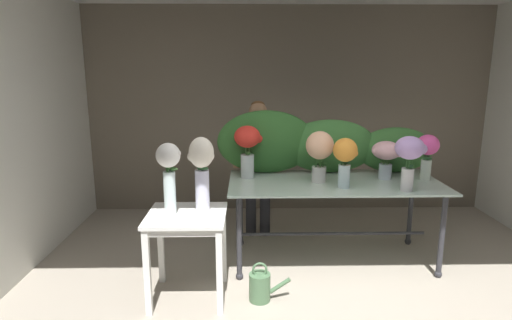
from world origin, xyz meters
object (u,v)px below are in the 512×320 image
vase_lilac_hydrangea (410,155)px  vase_white_roses_tall (169,170)px  side_table_white (187,226)px  vase_fuchsia_tulips (428,151)px  display_table_glass (334,192)px  vase_scarlet_roses (247,145)px  watering_can (260,286)px  florist (258,155)px  vase_cream_lisianthus_tall (202,167)px  vase_sunset_freesia (345,157)px  vase_peach_lilies (320,151)px  vase_blush_snapdragons (387,154)px

vase_lilac_hydrangea → vase_white_roses_tall: 2.10m
side_table_white → vase_white_roses_tall: bearing=179.6°
vase_fuchsia_tulips → display_table_glass: bearing=-177.8°
display_table_glass → vase_scarlet_roses: 0.98m
vase_lilac_hydrangea → watering_can: 1.74m
florist → vase_scarlet_roses: size_ratio=2.95×
vase_white_roses_tall → vase_cream_lisianthus_tall: size_ratio=0.94×
side_table_white → vase_cream_lisianthus_tall: size_ratio=1.20×
vase_sunset_freesia → vase_peach_lilies: 0.28m
display_table_glass → vase_lilac_hydrangea: vase_lilac_hydrangea is taller
watering_can → florist: bearing=89.4°
vase_fuchsia_tulips → vase_lilac_hydrangea: vase_lilac_hydrangea is taller
display_table_glass → vase_blush_snapdragons: (0.53, 0.08, 0.37)m
vase_peach_lilies → vase_scarlet_roses: size_ratio=0.94×
vase_peach_lilies → vase_sunset_freesia: bearing=-45.7°
vase_blush_snapdragons → vase_scarlet_roses: bearing=176.9°
vase_fuchsia_tulips → watering_can: bearing=-154.7°
display_table_glass → vase_scarlet_roses: (-0.85, 0.15, 0.45)m
side_table_white → vase_fuchsia_tulips: 2.43m
vase_peach_lilies → vase_white_roses_tall: 1.48m
vase_scarlet_roses → vase_peach_lilies: bearing=-14.1°
vase_sunset_freesia → watering_can: 1.38m
vase_scarlet_roses → vase_white_roses_tall: (-0.63, -0.83, -0.05)m
side_table_white → vase_sunset_freesia: (1.39, 0.45, 0.48)m
vase_lilac_hydrangea → vase_sunset_freesia: size_ratio=1.07×
display_table_glass → florist: size_ratio=1.32×
vase_fuchsia_tulips → watering_can: 2.09m
display_table_glass → vase_fuchsia_tulips: bearing=2.2°
vase_sunset_freesia → vase_cream_lisianthus_tall: (-1.27, -0.39, -0.00)m
vase_scarlet_roses → vase_blush_snapdragons: bearing=-3.1°
vase_blush_snapdragons → vase_peach_lilies: size_ratio=0.77×
side_table_white → vase_white_roses_tall: 0.49m
display_table_glass → vase_scarlet_roses: size_ratio=3.90×
vase_cream_lisianthus_tall → vase_scarlet_roses: bearing=64.1°
vase_white_roses_tall → vase_blush_snapdragons: bearing=20.6°
vase_fuchsia_tulips → vase_blush_snapdragons: 0.39m
watering_can → vase_cream_lisianthus_tall: bearing=164.4°
florist → vase_fuchsia_tulips: size_ratio=3.45×
vase_cream_lisianthus_tall → watering_can: bearing=-15.6°
vase_lilac_hydrangea → vase_sunset_freesia: 0.56m
vase_blush_snapdragons → watering_can: size_ratio=1.08×
vase_fuchsia_tulips → vase_lilac_hydrangea: size_ratio=0.91×
florist → vase_peach_lilies: size_ratio=3.14×
vase_peach_lilies → vase_lilac_hydrangea: bearing=-23.2°
display_table_glass → florist: florist is taller
vase_peach_lilies → watering_can: vase_peach_lilies is taller
vase_peach_lilies → vase_cream_lisianthus_tall: 1.22m
vase_white_roses_tall → watering_can: 1.24m
vase_peach_lilies → watering_can: 1.38m
vase_peach_lilies → vase_scarlet_roses: 0.72m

